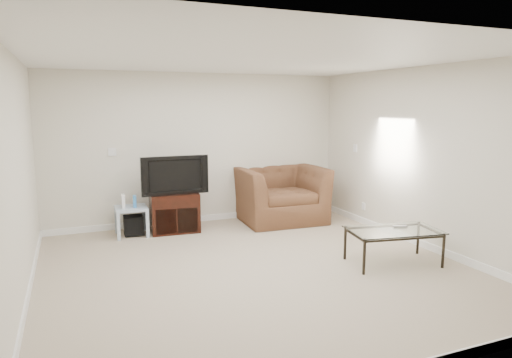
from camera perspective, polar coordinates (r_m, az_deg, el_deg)
name	(u,v)px	position (r m, az deg, el deg)	size (l,w,h in m)	color
floor	(255,269)	(5.66, -0.09, -11.16)	(5.00, 5.00, 0.00)	tan
ceiling	(255,58)	(5.34, -0.10, 14.90)	(5.00, 5.00, 0.00)	white
wall_back	(199,149)	(7.72, -7.12, 3.77)	(5.00, 0.02, 2.50)	silver
wall_left	(17,180)	(4.99, -27.71, -0.15)	(0.02, 5.00, 2.50)	silver
wall_right	(423,158)	(6.71, 20.13, 2.47)	(0.02, 5.00, 2.50)	silver
plate_back	(112,152)	(7.46, -17.54, 3.23)	(0.12, 0.02, 0.12)	white
plate_right_switch	(355,148)	(7.95, 12.30, 3.79)	(0.02, 0.09, 0.13)	white
plate_right_outlet	(364,206)	(7.85, 13.30, -3.34)	(0.02, 0.08, 0.12)	white
tv_stand	(174,212)	(7.31, -10.16, -4.10)	(0.74, 0.51, 0.61)	black
dvd_player	(174,200)	(7.23, -10.16, -2.59)	(0.40, 0.28, 0.06)	black
television	(174,174)	(7.17, -10.26, 0.57)	(0.96, 0.19, 0.60)	black
side_table	(132,221)	(7.23, -15.29, -5.12)	(0.46, 0.46, 0.45)	silver
subwoofer	(134,225)	(7.26, -15.06, -5.57)	(0.29, 0.29, 0.29)	black
game_console	(123,201)	(7.13, -16.27, -2.68)	(0.05, 0.15, 0.20)	white
game_case	(135,201)	(7.15, -14.93, -2.71)	(0.05, 0.13, 0.18)	#337FCC
recliner	(280,185)	(7.82, 3.03, -0.74)	(1.42, 0.92, 1.24)	brown
coffee_table	(393,247)	(6.03, 16.74, -8.10)	(1.12, 0.63, 0.44)	black
remote	(400,226)	(6.10, 17.58, -5.66)	(0.18, 0.05, 0.02)	#B2B2B7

